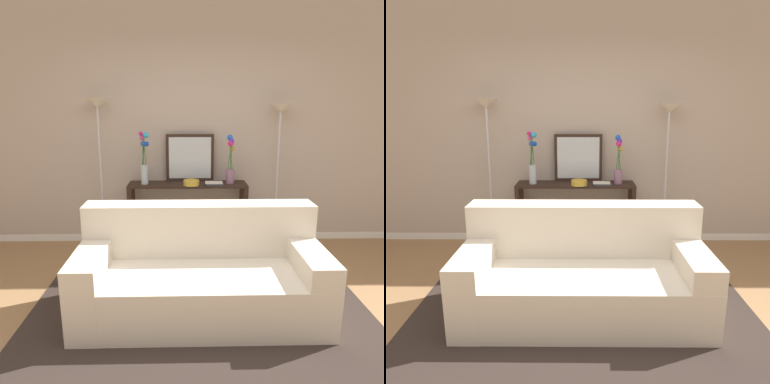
% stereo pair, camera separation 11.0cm
% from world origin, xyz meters
% --- Properties ---
extents(ground_plane, '(16.00, 16.00, 0.02)m').
position_xyz_m(ground_plane, '(0.00, 0.00, -0.01)').
color(ground_plane, '#9E754C').
extents(back_wall, '(12.00, 0.15, 3.09)m').
position_xyz_m(back_wall, '(0.00, 2.38, 1.54)').
color(back_wall, white).
rests_on(back_wall, ground).
extents(area_rug, '(2.87, 1.79, 0.01)m').
position_xyz_m(area_rug, '(0.02, 0.51, 0.01)').
color(area_rug, '#332823').
rests_on(area_rug, ground).
extents(couch, '(1.99, 0.88, 0.88)m').
position_xyz_m(couch, '(0.02, 0.67, 0.31)').
color(couch, beige).
rests_on(couch, ground).
extents(console_table, '(1.40, 0.34, 0.80)m').
position_xyz_m(console_table, '(-0.07, 2.08, 0.56)').
color(console_table, black).
rests_on(console_table, ground).
extents(floor_lamp_left, '(0.28, 0.28, 1.78)m').
position_xyz_m(floor_lamp_left, '(-1.09, 2.09, 1.40)').
color(floor_lamp_left, silver).
rests_on(floor_lamp_left, ground).
extents(floor_lamp_right, '(0.28, 0.28, 1.73)m').
position_xyz_m(floor_lamp_right, '(1.00, 2.09, 1.36)').
color(floor_lamp_right, silver).
rests_on(floor_lamp_right, ground).
extents(wall_mirror, '(0.58, 0.02, 0.57)m').
position_xyz_m(wall_mirror, '(-0.04, 2.22, 1.09)').
color(wall_mirror, black).
rests_on(wall_mirror, console_table).
extents(vase_tall_flowers, '(0.12, 0.11, 0.61)m').
position_xyz_m(vase_tall_flowers, '(-0.57, 2.06, 1.07)').
color(vase_tall_flowers, silver).
rests_on(vase_tall_flowers, console_table).
extents(vase_short_flowers, '(0.10, 0.14, 0.57)m').
position_xyz_m(vase_short_flowers, '(0.43, 2.06, 1.07)').
color(vase_short_flowers, gray).
rests_on(vase_short_flowers, console_table).
extents(fruit_bowl, '(0.19, 0.19, 0.06)m').
position_xyz_m(fruit_bowl, '(-0.03, 1.98, 0.83)').
color(fruit_bowl, gold).
rests_on(fruit_bowl, console_table).
extents(book_stack, '(0.22, 0.15, 0.04)m').
position_xyz_m(book_stack, '(0.24, 1.98, 0.82)').
color(book_stack, '#2D2D33').
rests_on(book_stack, console_table).
extents(book_row_under_console, '(0.38, 0.18, 0.13)m').
position_xyz_m(book_row_under_console, '(-0.46, 2.08, 0.06)').
color(book_row_under_console, tan).
rests_on(book_row_under_console, ground).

